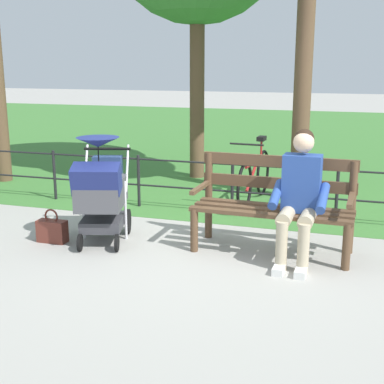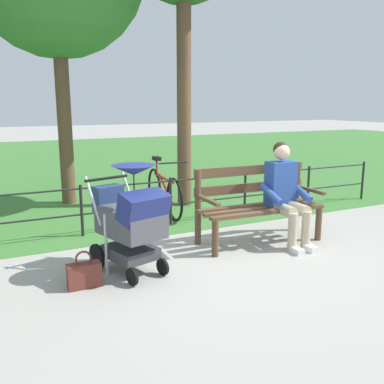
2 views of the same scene
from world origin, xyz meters
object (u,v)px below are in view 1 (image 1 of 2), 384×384
at_px(bicycle, 255,177).
at_px(park_bench, 274,201).
at_px(person_on_bench, 300,193).
at_px(handbag, 52,231).
at_px(stroller, 101,189).

bearing_deg(bicycle, park_bench, 106.79).
xyz_separation_m(person_on_bench, handbag, (2.58, 0.25, -0.55)).
relative_size(park_bench, handbag, 4.37).
bearing_deg(person_on_bench, bicycle, -68.06).
relative_size(stroller, handbag, 3.11).
relative_size(handbag, bicycle, 0.22).
height_order(person_on_bench, stroller, person_on_bench).
distance_m(park_bench, stroller, 1.81).
height_order(person_on_bench, handbag, person_on_bench).
xyz_separation_m(handbag, bicycle, (-1.76, -2.28, 0.24)).
bearing_deg(person_on_bench, handbag, 5.51).
bearing_deg(person_on_bench, stroller, 2.84).
relative_size(park_bench, bicycle, 0.98).
relative_size(park_bench, stroller, 1.41).
bearing_deg(park_bench, person_on_bench, 140.76).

